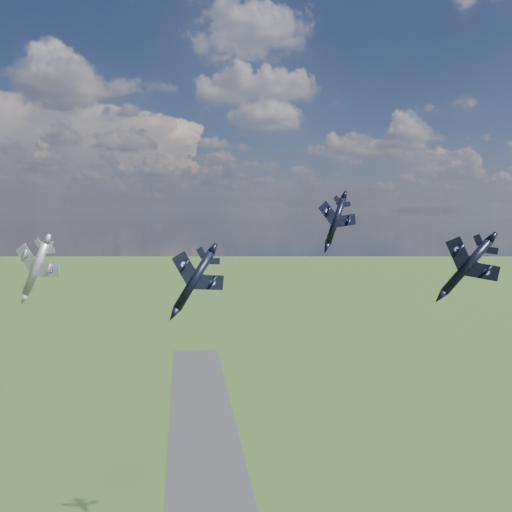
{
  "coord_description": "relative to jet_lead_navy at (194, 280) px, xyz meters",
  "views": [
    {
      "loc": [
        -7.69,
        -69.63,
        90.13
      ],
      "look_at": [
        5.11,
        16.22,
        82.33
      ],
      "focal_mm": 35.0,
      "sensor_mm": 36.0,
      "label": 1
    }
  ],
  "objects": [
    {
      "name": "jet_high_navy",
      "position": [
        32.0,
        20.9,
        9.83
      ],
      "size": [
        14.24,
        17.05,
        6.68
      ],
      "primitive_type": null,
      "rotation": [
        0.0,
        0.37,
        0.24
      ],
      "color": "black"
    },
    {
      "name": "jet_left_silver",
      "position": [
        -25.8,
        -1.04,
        2.61
      ],
      "size": [
        14.15,
        16.0,
        6.71
      ],
      "primitive_type": null,
      "rotation": [
        0.0,
        0.47,
        -0.4
      ],
      "color": "#94969D"
    },
    {
      "name": "jet_right_navy",
      "position": [
        36.93,
        -23.16,
        4.32
      ],
      "size": [
        12.43,
        14.75,
        7.55
      ],
      "primitive_type": null,
      "rotation": [
        0.0,
        0.66,
        -0.34
      ],
      "color": "black"
    },
    {
      "name": "jet_lead_navy",
      "position": [
        0.0,
        0.0,
        0.0
      ],
      "size": [
        14.81,
        18.02,
        8.87
      ],
      "primitive_type": null,
      "rotation": [
        0.0,
        0.58,
        0.25
      ],
      "color": "black"
    }
  ]
}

